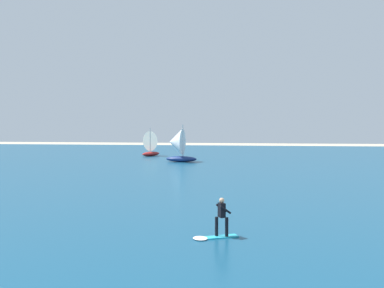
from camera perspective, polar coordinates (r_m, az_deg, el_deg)
ocean at (r=55.23m, az=4.07°, el=-2.44°), size 160.00×90.00×0.10m
kitesurfer at (r=18.92m, az=3.26°, el=-10.10°), size 2.00×1.37×1.67m
sailboat_far_right at (r=67.00m, az=-4.99°, el=0.11°), size 3.37×3.75×4.17m
sailboat_far_left at (r=56.09m, az=-1.93°, el=-0.12°), size 4.03×3.44×4.68m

